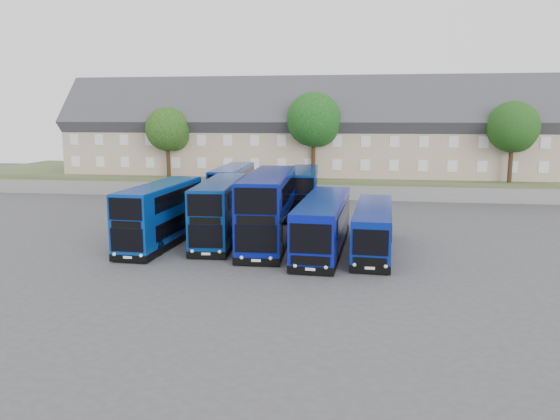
{
  "coord_description": "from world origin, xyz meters",
  "views": [
    {
      "loc": [
        6.89,
        -32.83,
        8.68
      ],
      "look_at": [
        1.49,
        4.22,
        2.2
      ],
      "focal_mm": 35.0,
      "sensor_mm": 36.0,
      "label": 1
    }
  ],
  "objects_px": {
    "dd_front_left": "(161,215)",
    "dd_front_mid": "(221,212)",
    "tree_mid": "(315,122)",
    "tree_west": "(169,131)",
    "coach_east_a": "(323,225)",
    "tree_east": "(514,129)",
    "tree_far": "(554,124)"
  },
  "relations": [
    {
      "from": "dd_front_mid",
      "to": "tree_west",
      "type": "relative_size",
      "value": 1.4
    },
    {
      "from": "dd_front_left",
      "to": "tree_east",
      "type": "relative_size",
      "value": 1.28
    },
    {
      "from": "tree_mid",
      "to": "tree_west",
      "type": "bearing_deg",
      "value": -178.21
    },
    {
      "from": "coach_east_a",
      "to": "tree_far",
      "type": "relative_size",
      "value": 1.44
    },
    {
      "from": "tree_east",
      "to": "tree_far",
      "type": "xyz_separation_m",
      "value": [
        6.0,
        7.0,
        0.34
      ]
    },
    {
      "from": "dd_front_left",
      "to": "tree_west",
      "type": "xyz_separation_m",
      "value": [
        -7.48,
        23.07,
        5.04
      ]
    },
    {
      "from": "tree_west",
      "to": "dd_front_mid",
      "type": "bearing_deg",
      "value": -62.32
    },
    {
      "from": "dd_front_mid",
      "to": "tree_far",
      "type": "height_order",
      "value": "tree_far"
    },
    {
      "from": "dd_front_mid",
      "to": "coach_east_a",
      "type": "xyz_separation_m",
      "value": [
        7.25,
        -1.53,
        -0.4
      ]
    },
    {
      "from": "tree_east",
      "to": "dd_front_mid",
      "type": "bearing_deg",
      "value": -139.05
    },
    {
      "from": "tree_east",
      "to": "tree_mid",
      "type": "bearing_deg",
      "value": 178.57
    },
    {
      "from": "coach_east_a",
      "to": "dd_front_left",
      "type": "bearing_deg",
      "value": -176.98
    },
    {
      "from": "dd_front_mid",
      "to": "tree_east",
      "type": "distance_m",
      "value": 33.19
    },
    {
      "from": "coach_east_a",
      "to": "tree_east",
      "type": "bearing_deg",
      "value": 55.38
    },
    {
      "from": "tree_west",
      "to": "tree_mid",
      "type": "xyz_separation_m",
      "value": [
        16.0,
        0.5,
        1.02
      ]
    },
    {
      "from": "dd_front_mid",
      "to": "coach_east_a",
      "type": "distance_m",
      "value": 7.42
    },
    {
      "from": "coach_east_a",
      "to": "tree_mid",
      "type": "relative_size",
      "value": 1.36
    },
    {
      "from": "coach_east_a",
      "to": "tree_west",
      "type": "distance_m",
      "value": 30.01
    },
    {
      "from": "dd_front_left",
      "to": "dd_front_mid",
      "type": "distance_m",
      "value": 4.11
    },
    {
      "from": "tree_mid",
      "to": "tree_far",
      "type": "relative_size",
      "value": 1.06
    },
    {
      "from": "dd_front_left",
      "to": "tree_west",
      "type": "bearing_deg",
      "value": 110.41
    },
    {
      "from": "dd_front_left",
      "to": "dd_front_mid",
      "type": "xyz_separation_m",
      "value": [
        3.78,
        1.61,
        0.05
      ]
    },
    {
      "from": "tree_far",
      "to": "dd_front_mid",
      "type": "bearing_deg",
      "value": -137.2
    },
    {
      "from": "dd_front_mid",
      "to": "tree_far",
      "type": "relative_size",
      "value": 1.24
    },
    {
      "from": "dd_front_mid",
      "to": "tree_east",
      "type": "relative_size",
      "value": 1.32
    },
    {
      "from": "dd_front_left",
      "to": "tree_west",
      "type": "distance_m",
      "value": 24.77
    },
    {
      "from": "tree_west",
      "to": "tree_mid",
      "type": "height_order",
      "value": "tree_mid"
    },
    {
      "from": "dd_front_left",
      "to": "dd_front_mid",
      "type": "relative_size",
      "value": 0.97
    },
    {
      "from": "coach_east_a",
      "to": "tree_east",
      "type": "xyz_separation_m",
      "value": [
        17.5,
        23.0,
        5.73
      ]
    },
    {
      "from": "tree_east",
      "to": "tree_far",
      "type": "distance_m",
      "value": 9.23
    },
    {
      "from": "coach_east_a",
      "to": "tree_mid",
      "type": "distance_m",
      "value": 24.49
    },
    {
      "from": "tree_east",
      "to": "dd_front_left",
      "type": "bearing_deg",
      "value": -141.02
    }
  ]
}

